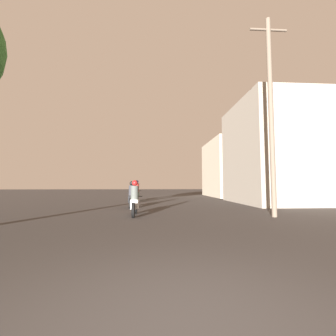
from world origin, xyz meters
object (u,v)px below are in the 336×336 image
motorcycle_green (137,193)px  motorcycle_white (135,201)px  motorcycle_black (132,197)px  building_right_near (278,153)px  building_right_far (233,169)px  utility_pole_near (271,111)px

motorcycle_green → motorcycle_white: bearing=-82.9°
motorcycle_black → building_right_near: 10.77m
motorcycle_black → building_right_far: 15.21m
motorcycle_black → motorcycle_green: (-0.09, 5.27, 0.06)m
building_right_far → motorcycle_white: bearing=-123.2°
building_right_near → utility_pole_near: size_ratio=0.85×
building_right_near → motorcycle_green: bearing=164.5°
motorcycle_green → utility_pole_near: bearing=-52.9°
motorcycle_white → motorcycle_black: 3.26m
motorcycle_green → utility_pole_near: size_ratio=0.25×
motorcycle_white → motorcycle_green: bearing=91.4°
building_right_near → motorcycle_black: bearing=-166.2°
motorcycle_green → utility_pole_near: 11.76m
motorcycle_white → utility_pole_near: 6.82m
motorcycle_white → building_right_near: 11.56m
motorcycle_white → motorcycle_green: 8.52m
motorcycle_white → utility_pole_near: size_ratio=0.23×
motorcycle_green → building_right_near: 10.93m
motorcycle_black → building_right_far: bearing=41.4°
motorcycle_white → motorcycle_green: size_ratio=0.91×
motorcycle_black → utility_pole_near: bearing=-40.7°
building_right_near → motorcycle_white: bearing=-149.4°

